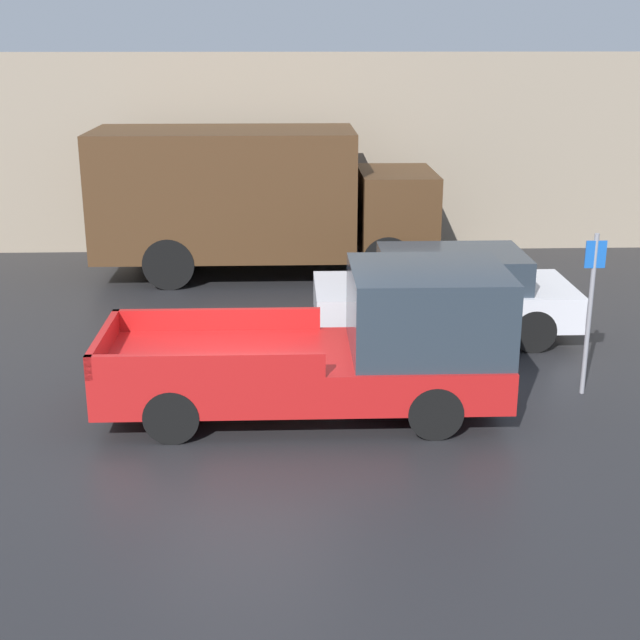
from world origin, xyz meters
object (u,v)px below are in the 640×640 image
object	(u,v)px
delivery_truck	(253,196)
parking_sign	(590,306)
pickup_truck	(348,347)
car	(445,293)

from	to	relation	value
delivery_truck	parking_sign	distance (m)	8.83
pickup_truck	parking_sign	size ratio (longest dim) A/B	2.29
parking_sign	car	bearing A→B (deg)	120.54
pickup_truck	delivery_truck	world-z (taller)	delivery_truck
pickup_truck	car	size ratio (longest dim) A/B	1.24
delivery_truck	car	bearing A→B (deg)	-51.07
delivery_truck	parking_sign	world-z (taller)	delivery_truck
pickup_truck	delivery_truck	size ratio (longest dim) A/B	0.76
car	parking_sign	size ratio (longest dim) A/B	1.85
delivery_truck	parking_sign	xyz separation A→B (m)	(5.17, -7.14, -0.37)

